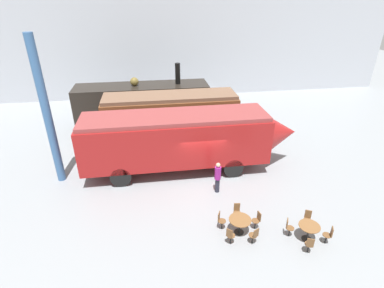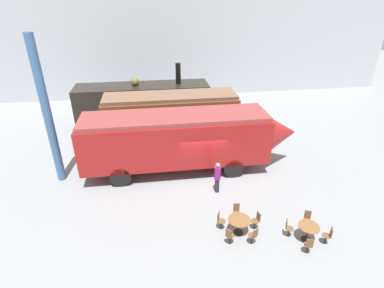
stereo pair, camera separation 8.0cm
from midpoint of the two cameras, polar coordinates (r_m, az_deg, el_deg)
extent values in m
plane|color=gray|center=(17.68, 1.66, -6.00)|extent=(80.00, 80.00, 0.00)
cube|color=#B2B7C1|center=(30.41, -3.44, 17.35)|extent=(44.00, 0.15, 9.00)
cube|color=black|center=(24.04, -9.47, 8.18)|extent=(10.21, 2.56, 2.46)
cylinder|color=black|center=(23.57, -2.84, 13.26)|extent=(0.39, 0.39, 1.59)
sphere|color=brown|center=(23.61, -11.02, 11.59)|extent=(0.64, 0.64, 0.64)
cylinder|color=black|center=(23.52, -1.72, 4.45)|extent=(1.17, 0.12, 1.17)
cylinder|color=black|center=(25.78, -2.38, 6.52)|extent=(1.17, 0.12, 1.17)
cylinder|color=black|center=(23.67, -16.64, 3.42)|extent=(1.17, 0.12, 1.17)
cylinder|color=black|center=(25.91, -16.04, 5.57)|extent=(1.17, 0.12, 1.17)
cube|color=brown|center=(20.48, -4.18, 5.11)|extent=(8.91, 2.42, 2.72)
cube|color=brown|center=(19.97, -4.33, 9.05)|extent=(8.73, 2.22, 0.24)
cylinder|color=black|center=(20.42, 3.72, 0.41)|extent=(0.99, 0.12, 0.99)
cylinder|color=black|center=(22.45, 2.52, 3.02)|extent=(0.99, 0.12, 0.99)
cylinder|color=black|center=(20.07, -11.39, -0.61)|extent=(0.99, 0.12, 0.99)
cylinder|color=black|center=(22.13, -11.21, 2.13)|extent=(0.99, 0.12, 0.99)
cube|color=maroon|center=(17.27, -3.28, 0.87)|extent=(10.61, 2.77, 2.55)
cone|color=maroon|center=(18.83, 16.20, 2.09)|extent=(2.00, 2.42, 2.42)
cube|color=brown|center=(16.70, -3.40, 5.16)|extent=(10.40, 2.55, 0.24)
cylinder|color=black|center=(17.37, 7.82, -4.66)|extent=(1.16, 0.12, 1.16)
cylinder|color=black|center=(19.59, 5.76, -0.62)|extent=(1.16, 0.12, 1.16)
cylinder|color=black|center=(16.89, -13.57, -6.25)|extent=(1.16, 0.12, 1.16)
cylinder|color=black|center=(19.16, -13.07, -1.92)|extent=(1.16, 0.12, 1.16)
cylinder|color=black|center=(14.58, 20.82, -16.54)|extent=(0.44, 0.44, 0.02)
cylinder|color=black|center=(14.35, 21.07, -15.47)|extent=(0.08, 0.08, 0.71)
cylinder|color=brown|center=(14.11, 21.32, -14.35)|extent=(0.90, 0.90, 0.03)
cylinder|color=black|center=(14.17, 8.76, -16.23)|extent=(0.44, 0.44, 0.02)
cylinder|color=black|center=(13.93, 8.87, -15.17)|extent=(0.08, 0.08, 0.69)
cylinder|color=brown|center=(13.69, 8.98, -14.05)|extent=(0.99, 0.99, 0.03)
cylinder|color=black|center=(13.90, 21.09, -18.03)|extent=(0.06, 0.06, 0.42)
cylinder|color=brown|center=(13.75, 21.25, -17.36)|extent=(0.36, 0.36, 0.03)
cube|color=brown|center=(13.49, 21.45, -17.11)|extent=(0.28, 0.16, 0.42)
cylinder|color=black|center=(14.58, 23.99, -16.21)|extent=(0.06, 0.06, 0.42)
cylinder|color=brown|center=(14.43, 24.16, -15.55)|extent=(0.36, 0.36, 0.03)
cube|color=brown|center=(14.32, 24.96, -14.93)|extent=(0.16, 0.28, 0.42)
cylinder|color=black|center=(15.02, 20.83, -14.04)|extent=(0.06, 0.06, 0.42)
cylinder|color=brown|center=(14.88, 20.98, -13.38)|extent=(0.36, 0.36, 0.03)
cube|color=brown|center=(14.86, 21.10, -12.34)|extent=(0.28, 0.16, 0.42)
cylinder|color=black|center=(14.37, 17.89, -15.65)|extent=(0.06, 0.06, 0.42)
cylinder|color=brown|center=(14.22, 18.02, -14.98)|extent=(0.36, 0.36, 0.03)
cube|color=brown|center=(14.06, 17.51, -14.23)|extent=(0.16, 0.28, 0.42)
cylinder|color=black|center=(14.34, 11.76, -14.80)|extent=(0.06, 0.06, 0.42)
cylinder|color=brown|center=(14.20, 11.85, -14.13)|extent=(0.36, 0.36, 0.03)
cube|color=brown|center=(14.12, 12.49, -13.28)|extent=(0.09, 0.29, 0.42)
cylinder|color=black|center=(14.62, 8.36, -13.52)|extent=(0.06, 0.06, 0.42)
cylinder|color=brown|center=(14.47, 8.42, -12.84)|extent=(0.36, 0.36, 0.03)
cube|color=brown|center=(14.45, 8.39, -11.77)|extent=(0.29, 0.08, 0.42)
cylinder|color=black|center=(14.11, 5.53, -15.08)|extent=(0.06, 0.06, 0.42)
cylinder|color=brown|center=(13.96, 5.57, -14.39)|extent=(0.36, 0.36, 0.03)
cube|color=brown|center=(13.84, 4.98, -13.58)|extent=(0.16, 0.28, 0.42)
cylinder|color=black|center=(13.51, 7.19, -17.57)|extent=(0.06, 0.06, 0.42)
cylinder|color=brown|center=(13.35, 7.24, -16.88)|extent=(0.36, 0.36, 0.03)
cube|color=brown|center=(13.10, 6.96, -16.56)|extent=(0.24, 0.23, 0.42)
cylinder|color=black|center=(13.66, 11.26, -17.35)|extent=(0.06, 0.06, 0.42)
cylinder|color=brown|center=(13.50, 11.35, -16.67)|extent=(0.36, 0.36, 0.03)
cube|color=brown|center=(13.28, 11.94, -16.31)|extent=(0.27, 0.17, 0.42)
cylinder|color=#262633|center=(16.19, 4.69, -7.81)|extent=(0.24, 0.24, 0.82)
cylinder|color=#8C1E7A|center=(15.76, 4.80, -5.51)|extent=(0.34, 0.34, 0.73)
sphere|color=tan|center=(15.51, 4.87, -4.01)|extent=(0.24, 0.24, 0.24)
cylinder|color=#386093|center=(17.22, -26.02, 5.12)|extent=(0.44, 0.44, 8.00)
camera|label=1|loc=(0.04, -90.13, -0.07)|focal=28.00mm
camera|label=2|loc=(0.04, 89.87, 0.07)|focal=28.00mm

